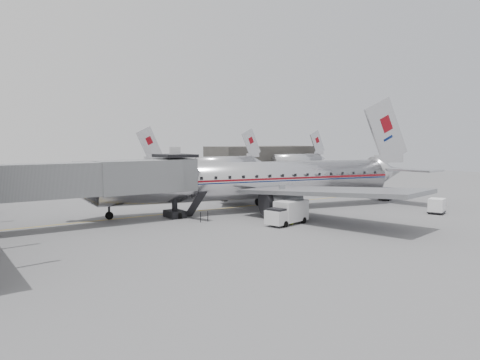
{
  "coord_description": "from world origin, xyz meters",
  "views": [
    {
      "loc": [
        -30.28,
        -38.61,
        7.87
      ],
      "look_at": [
        -0.1,
        5.36,
        3.2
      ],
      "focal_mm": 35.0,
      "sensor_mm": 36.0,
      "label": 1
    }
  ],
  "objects_px": {
    "baggage_cart_white": "(437,206)",
    "airliner": "(260,180)",
    "baggage_cart_navy": "(385,194)",
    "service_van": "(287,212)",
    "ramp_worker": "(292,214)"
  },
  "relations": [
    {
      "from": "baggage_cart_white",
      "to": "airliner",
      "type": "bearing_deg",
      "value": 114.16
    },
    {
      "from": "airliner",
      "to": "baggage_cart_white",
      "type": "xyz_separation_m",
      "value": [
        13.79,
        -12.84,
        -2.46
      ]
    },
    {
      "from": "airliner",
      "to": "baggage_cart_navy",
      "type": "distance_m",
      "value": 18.76
    },
    {
      "from": "baggage_cart_white",
      "to": "service_van",
      "type": "bearing_deg",
      "value": 143.31
    },
    {
      "from": "service_van",
      "to": "baggage_cart_navy",
      "type": "height_order",
      "value": "service_van"
    },
    {
      "from": "airliner",
      "to": "baggage_cart_navy",
      "type": "relative_size",
      "value": 16.78
    },
    {
      "from": "baggage_cart_white",
      "to": "ramp_worker",
      "type": "relative_size",
      "value": 1.28
    },
    {
      "from": "airliner",
      "to": "service_van",
      "type": "distance_m",
      "value": 9.5
    },
    {
      "from": "airliner",
      "to": "baggage_cart_white",
      "type": "bearing_deg",
      "value": -31.49
    },
    {
      "from": "airliner",
      "to": "baggage_cart_white",
      "type": "distance_m",
      "value": 19.0
    },
    {
      "from": "service_van",
      "to": "baggage_cart_white",
      "type": "height_order",
      "value": "service_van"
    },
    {
      "from": "airliner",
      "to": "ramp_worker",
      "type": "height_order",
      "value": "airliner"
    },
    {
      "from": "baggage_cart_navy",
      "to": "baggage_cart_white",
      "type": "distance_m",
      "value": 11.25
    },
    {
      "from": "baggage_cart_navy",
      "to": "baggage_cart_white",
      "type": "xyz_separation_m",
      "value": [
        -4.63,
        -10.25,
        0.02
      ]
    },
    {
      "from": "airliner",
      "to": "service_van",
      "type": "bearing_deg",
      "value": -99.28
    }
  ]
}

